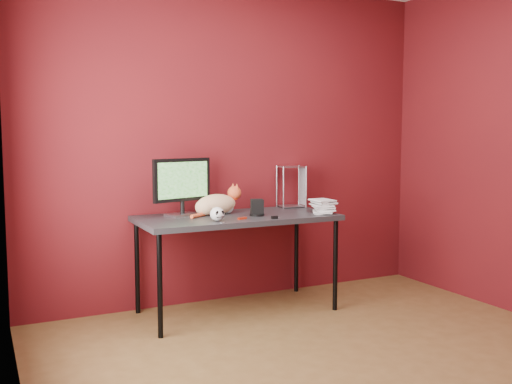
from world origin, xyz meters
name	(u,v)px	position (x,y,z in m)	size (l,w,h in m)	color
room	(364,119)	(0.00, 0.00, 1.45)	(3.52, 3.52, 2.61)	brown
desk	(237,222)	(-0.15, 1.37, 0.70)	(1.50, 0.70, 0.75)	black
monitor	(182,184)	(-0.53, 1.53, 0.99)	(0.49, 0.22, 0.43)	#A6A6AB
cat	(217,204)	(-0.27, 1.48, 0.83)	(0.48, 0.26, 0.23)	#C7782A
skull_mug	(217,214)	(-0.40, 1.16, 0.80)	(0.10, 0.10, 0.10)	silver
speaker	(257,208)	(-0.02, 1.28, 0.81)	(0.11, 0.11, 0.13)	black
book_stack	(314,137)	(0.44, 1.23, 1.35)	(0.23, 0.25, 1.19)	beige
wire_rack	(291,186)	(0.48, 1.64, 0.93)	(0.23, 0.20, 0.35)	#A6A6AB
pocket_knife	(242,218)	(-0.20, 1.16, 0.76)	(0.07, 0.02, 0.01)	#A01F0C
black_gadget	(275,217)	(0.02, 1.08, 0.76)	(0.05, 0.03, 0.02)	black
washer	(222,222)	(-0.39, 1.08, 0.75)	(0.04, 0.04, 0.00)	#A6A6AB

